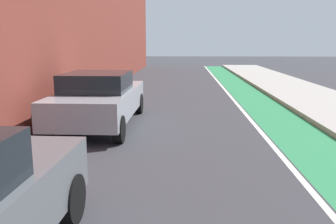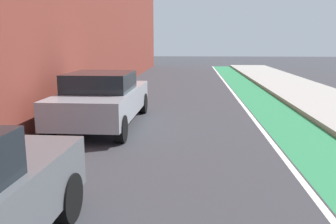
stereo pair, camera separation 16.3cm
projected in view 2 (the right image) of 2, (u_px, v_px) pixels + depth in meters
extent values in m
plane|color=#38383D|center=(193.00, 117.00, 11.37)|extent=(97.74, 97.74, 0.00)
cube|color=#2D8451|center=(269.00, 107.00, 13.13)|extent=(1.60, 44.43, 0.00)
cube|color=white|center=(244.00, 106.00, 13.19)|extent=(0.12, 44.43, 0.00)
cylinder|color=black|center=(67.00, 198.00, 4.69)|extent=(0.23, 0.66, 0.66)
cube|color=#9EA0A8|center=(103.00, 102.00, 10.17)|extent=(1.95, 4.71, 0.70)
cube|color=black|center=(101.00, 82.00, 9.83)|extent=(1.70, 1.98, 0.55)
cylinder|color=black|center=(92.00, 103.00, 12.06)|extent=(0.22, 0.66, 0.66)
cylinder|color=black|center=(143.00, 103.00, 11.93)|extent=(0.22, 0.66, 0.66)
cylinder|color=black|center=(49.00, 128.00, 8.54)|extent=(0.22, 0.66, 0.66)
cylinder|color=black|center=(121.00, 129.00, 8.41)|extent=(0.22, 0.66, 0.66)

